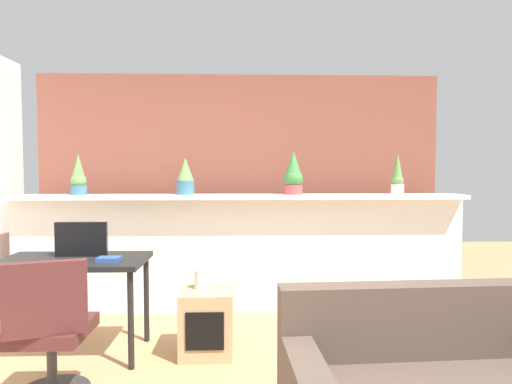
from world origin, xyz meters
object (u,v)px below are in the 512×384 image
(potted_plant_0, at_px, (79,177))
(vase_on_shelf, at_px, (201,279))
(side_cube_shelf, at_px, (207,322))
(potted_plant_1, at_px, (185,177))
(office_chair, at_px, (50,344))
(book_on_desk, at_px, (109,259))
(tv_monitor, at_px, (81,239))
(potted_plant_3, at_px, (398,177))
(desk, at_px, (73,269))
(potted_plant_2, at_px, (293,175))

(potted_plant_0, xyz_separation_m, vase_on_shelf, (1.30, -0.99, -0.78))
(side_cube_shelf, bearing_deg, vase_on_shelf, 134.16)
(potted_plant_1, xyz_separation_m, office_chair, (-0.58, -1.76, -0.97))
(book_on_desk, bearing_deg, tv_monitor, 142.55)
(potted_plant_3, distance_m, tv_monitor, 2.99)
(potted_plant_0, relative_size, side_cube_shelf, 0.81)
(desk, bearing_deg, book_on_desk, -22.78)
(side_cube_shelf, bearing_deg, potted_plant_2, 51.81)
(office_chair, height_order, side_cube_shelf, office_chair)
(desk, xyz_separation_m, side_cube_shelf, (1.02, -0.01, -0.42))
(potted_plant_3, height_order, desk, potted_plant_3)
(desk, relative_size, office_chair, 1.21)
(potted_plant_1, distance_m, desk, 1.44)
(potted_plant_1, relative_size, desk, 0.34)
(potted_plant_0, xyz_separation_m, potted_plant_2, (2.14, -0.03, 0.02))
(side_cube_shelf, distance_m, vase_on_shelf, 0.33)
(book_on_desk, bearing_deg, potted_plant_3, 23.41)
(book_on_desk, bearing_deg, desk, 157.22)
(tv_monitor, bearing_deg, vase_on_shelf, -2.63)
(potted_plant_1, relative_size, potted_plant_3, 0.89)
(potted_plant_3, xyz_separation_m, side_cube_shelf, (-1.84, -0.98, -1.11))
(tv_monitor, bearing_deg, office_chair, -82.36)
(potted_plant_0, distance_m, vase_on_shelf, 1.81)
(potted_plant_0, bearing_deg, tv_monitor, -68.74)
(potted_plant_1, bearing_deg, potted_plant_3, -1.67)
(office_chair, bearing_deg, desk, 101.42)
(potted_plant_0, height_order, vase_on_shelf, potted_plant_0)
(office_chair, height_order, book_on_desk, office_chair)
(potted_plant_0, height_order, side_cube_shelf, potted_plant_0)
(book_on_desk, bearing_deg, potted_plant_2, 37.04)
(vase_on_shelf, bearing_deg, tv_monitor, 177.37)
(potted_plant_1, distance_m, tv_monitor, 1.27)
(potted_plant_3, bearing_deg, vase_on_shelf, -153.73)
(vase_on_shelf, distance_m, book_on_desk, 0.71)
(potted_plant_1, height_order, side_cube_shelf, potted_plant_1)
(potted_plant_3, bearing_deg, desk, -161.31)
(desk, height_order, vase_on_shelf, desk)
(potted_plant_0, bearing_deg, vase_on_shelf, -37.13)
(potted_plant_0, xyz_separation_m, potted_plant_3, (3.19, -0.06, 0.00))
(side_cube_shelf, bearing_deg, potted_plant_3, 28.01)
(potted_plant_1, bearing_deg, office_chair, -108.21)
(potted_plant_1, xyz_separation_m, side_cube_shelf, (0.29, -1.04, -1.11))
(desk, xyz_separation_m, office_chair, (0.15, -0.73, -0.28))
(side_cube_shelf, bearing_deg, tv_monitor, 174.74)
(vase_on_shelf, bearing_deg, potted_plant_1, 103.98)
(vase_on_shelf, bearing_deg, side_cube_shelf, -45.84)
(potted_plant_3, relative_size, side_cube_shelf, 0.83)
(tv_monitor, height_order, side_cube_shelf, tv_monitor)
(potted_plant_0, height_order, tv_monitor, potted_plant_0)
(potted_plant_3, relative_size, book_on_desk, 2.54)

